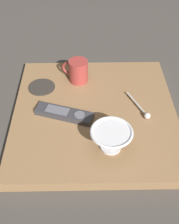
% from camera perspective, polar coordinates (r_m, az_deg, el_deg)
% --- Properties ---
extents(ground_plane, '(6.00, 6.00, 0.00)m').
position_cam_1_polar(ground_plane, '(1.02, 1.02, -1.15)').
color(ground_plane, '#47423D').
extents(table, '(0.56, 0.58, 0.04)m').
position_cam_1_polar(table, '(1.01, 1.04, -0.41)').
color(table, '#936D47').
rests_on(table, ground).
extents(cereal_bowl, '(0.13, 0.13, 0.07)m').
position_cam_1_polar(cereal_bowl, '(0.86, 4.29, -5.16)').
color(cereal_bowl, silver).
rests_on(cereal_bowl, table).
extents(coffee_mug, '(0.10, 0.07, 0.09)m').
position_cam_1_polar(coffee_mug, '(1.10, -2.30, 8.08)').
color(coffee_mug, '#A53833').
rests_on(coffee_mug, table).
extents(teaspoon, '(0.07, 0.13, 0.02)m').
position_cam_1_polar(teaspoon, '(0.99, 10.64, 0.01)').
color(teaspoon, silver).
rests_on(teaspoon, table).
extents(tv_remote_near, '(0.20, 0.11, 0.02)m').
position_cam_1_polar(tv_remote_near, '(0.97, -4.96, -0.32)').
color(tv_remote_near, '#38383D').
rests_on(tv_remote_near, table).
extents(drink_coaster, '(0.10, 0.10, 0.01)m').
position_cam_1_polar(drink_coaster, '(1.10, -9.37, 4.86)').
color(drink_coaster, '#332D28').
rests_on(drink_coaster, table).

